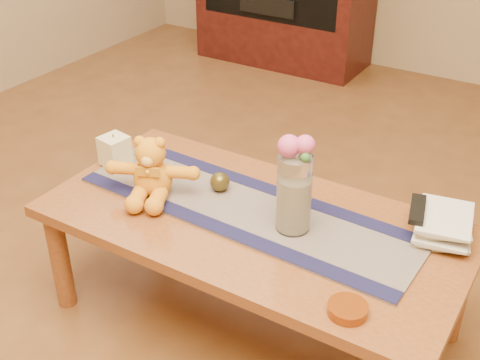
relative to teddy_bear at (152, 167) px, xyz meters
The scene contains 26 objects.
floor 0.67m from the teddy_bear, ahead, with size 5.50×5.50×0.00m, color brown.
coffee_table_top 0.39m from the teddy_bear, ahead, with size 1.40×0.70×0.04m, color brown.
table_leg_fl 0.51m from the teddy_bear, 139.91° to the right, with size 0.07×0.07×0.41m, color brown.
table_leg_bl 0.57m from the teddy_bear, 128.12° to the left, with size 0.07×0.07×0.41m, color brown.
table_leg_br 1.12m from the teddy_bear, 19.15° to the left, with size 0.07×0.07×0.41m, color brown.
persian_runner 0.35m from the teddy_bear, 15.54° to the left, with size 1.20×0.35×0.01m, color #16193F.
runner_border_near 0.34m from the teddy_bear, ahead, with size 1.20×0.06×0.00m, color #14133B.
runner_border_far 0.41m from the teddy_bear, 35.68° to the left, with size 1.20×0.06×0.00m, color #14133B.
teddy_bear is the anchor object (origin of this frame).
pillar_candle 0.27m from the teddy_bear, 160.49° to the left, with size 0.09×0.09×0.11m, color beige.
candle_wick 0.27m from the teddy_bear, 160.49° to the left, with size 0.00×0.00×0.01m, color black.
glass_vase 0.51m from the teddy_bear, ahead, with size 0.11×0.11×0.26m, color silver.
potpourri_fill 0.51m from the teddy_bear, ahead, with size 0.09×0.09×0.18m, color beige.
rose_left 0.53m from the teddy_bear, ahead, with size 0.07×0.07×0.07m, color #D24A87.
rose_right 0.57m from the teddy_bear, ahead, with size 0.06×0.06×0.06m, color #D24A87.
blue_flower_back 0.56m from the teddy_bear, 11.17° to the left, with size 0.04×0.04×0.04m, color #5264B2.
blue_flower_side 0.52m from the teddy_bear, 10.35° to the left, with size 0.04×0.04×0.04m, color #5264B2.
leaf_sprig 0.58m from the teddy_bear, ahead, with size 0.03×0.03×0.03m, color #33662D.
bronze_ball 0.24m from the teddy_bear, 36.16° to the left, with size 0.07×0.07×0.07m, color #4B4019.
book_bottom 0.89m from the teddy_bear, 17.90° to the left, with size 0.17×0.22×0.02m, color beige.
book_lower 0.89m from the teddy_bear, 17.62° to the left, with size 0.16×0.22×0.02m, color beige.
book_upper 0.88m from the teddy_bear, 18.13° to the left, with size 0.17×0.22×0.02m, color beige.
book_top 0.89m from the teddy_bear, 17.75° to the left, with size 0.16×0.22×0.02m, color beige.
tv_remote 0.88m from the teddy_bear, 17.26° to the left, with size 0.04×0.16×0.02m, color black.
amber_dish 0.84m from the teddy_bear, 13.66° to the right, with size 0.11×0.11×0.03m, color #BF5914.
stereo_lower 2.55m from the teddy_bear, 109.10° to the left, with size 0.42×0.28×0.12m, color black.
Camera 1 is at (0.85, -1.46, 1.61)m, focal length 46.21 mm.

